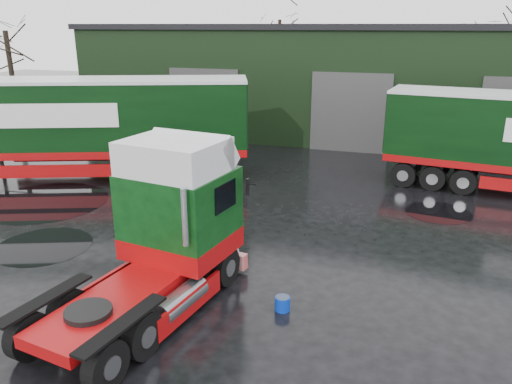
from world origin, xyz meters
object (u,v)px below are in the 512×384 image
hero_tractor (134,239)px  tree_back_b (488,60)px  warehouse (364,78)px  tree_left (10,62)px  wash_bucket (282,304)px  trailer_left (86,129)px  tree_back_a (279,44)px

hero_tractor → tree_back_b: (10.45, 33.00, 1.85)m
warehouse → tree_left: tree_left is taller
hero_tractor → warehouse: bearing=93.2°
hero_tractor → wash_bucket: hero_tractor is taller
warehouse → hero_tractor: warehouse is taller
warehouse → trailer_left: bearing=-125.3°
warehouse → hero_tractor: (-2.45, -23.00, -1.25)m
warehouse → tree_back_b: bearing=51.3°
wash_bucket → tree_back_a: bearing=105.1°
wash_bucket → tree_left: tree_left is taller
trailer_left → tree_back_a: 24.29m
trailer_left → wash_bucket: bearing=-146.8°
tree_back_a → tree_back_b: bearing=0.0°
tree_back_b → tree_back_a: bearing=180.0°
warehouse → trailer_left: 17.27m
tree_back_a → hero_tractor: bearing=-80.5°
trailer_left → tree_left: bearing=35.7°
warehouse → tree_back_a: tree_back_a is taller
warehouse → tree_back_b: (8.00, 10.00, 0.59)m
trailer_left → tree_back_a: (1.96, 24.07, 2.64)m
trailer_left → tree_left: size_ratio=1.60×
hero_tractor → tree_back_a: 33.58m
tree_back_b → warehouse: bearing=-128.7°
warehouse → wash_bucket: (0.55, -21.80, -2.99)m
tree_left → hero_tractor: bearing=-42.2°
trailer_left → wash_bucket: 13.19m
tree_back_b → trailer_left: bearing=-126.7°
trailer_left → wash_bucket: size_ratio=38.43×
hero_tractor → trailer_left: (-7.51, 8.93, 0.21)m
hero_tractor → tree_back_a: (-5.55, 33.00, 2.85)m
warehouse → tree_back_b: tree_back_b is taller
wash_bucket → tree_back_a: 33.25m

